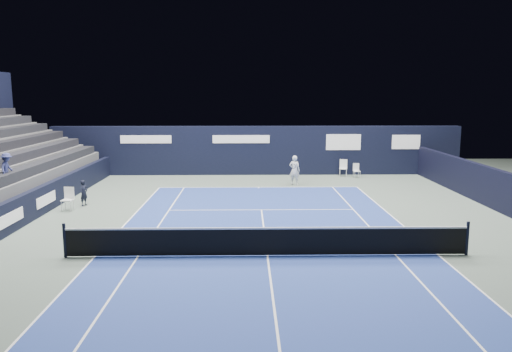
% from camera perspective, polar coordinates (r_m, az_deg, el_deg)
% --- Properties ---
extents(ground, '(48.00, 48.00, 0.00)m').
position_cam_1_polar(ground, '(18.02, 1.04, -7.11)').
color(ground, '#4D5C52').
rests_on(ground, ground).
extents(court_surface, '(10.97, 23.77, 0.01)m').
position_cam_1_polar(court_surface, '(16.11, 1.31, -9.11)').
color(court_surface, navy).
rests_on(court_surface, ground).
extents(enclosure_wall_right, '(0.30, 22.00, 1.80)m').
position_cam_1_polar(enclosure_wall_right, '(24.38, 26.17, -1.56)').
color(enclosure_wall_right, black).
rests_on(enclosure_wall_right, ground).
extents(folding_chair_back_a, '(0.43, 0.45, 0.88)m').
position_cam_1_polar(folding_chair_back_a, '(31.51, 11.38, 0.90)').
color(folding_chair_back_a, white).
rests_on(folding_chair_back_a, ground).
extents(folding_chair_back_b, '(0.56, 0.54, 1.06)m').
position_cam_1_polar(folding_chair_back_b, '(31.84, 9.95, 1.06)').
color(folding_chair_back_b, silver).
rests_on(folding_chair_back_b, ground).
extents(line_judge_chair, '(0.50, 0.49, 1.04)m').
position_cam_1_polar(line_judge_chair, '(23.63, -20.67, -2.29)').
color(line_judge_chair, white).
rests_on(line_judge_chair, ground).
extents(line_judge, '(0.43, 0.51, 1.20)m').
position_cam_1_polar(line_judge, '(24.36, -19.07, -1.84)').
color(line_judge, black).
rests_on(line_judge, ground).
extents(court_markings, '(11.03, 23.83, 0.00)m').
position_cam_1_polar(court_markings, '(16.11, 1.31, -9.09)').
color(court_markings, white).
rests_on(court_markings, court_surface).
extents(tennis_net, '(12.90, 0.10, 1.10)m').
position_cam_1_polar(tennis_net, '(15.96, 1.32, -7.39)').
color(tennis_net, black).
rests_on(tennis_net, ground).
extents(back_sponsor_wall, '(26.00, 0.63, 3.10)m').
position_cam_1_polar(back_sponsor_wall, '(31.98, 0.10, 2.95)').
color(back_sponsor_wall, black).
rests_on(back_sponsor_wall, ground).
extents(side_barrier_left, '(0.33, 22.00, 1.20)m').
position_cam_1_polar(side_barrier_left, '(23.45, -23.25, -2.50)').
color(side_barrier_left, black).
rests_on(side_barrier_left, ground).
extents(tennis_player, '(0.72, 0.92, 1.69)m').
position_cam_1_polar(tennis_player, '(28.36, 4.43, 0.67)').
color(tennis_player, silver).
rests_on(tennis_player, ground).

